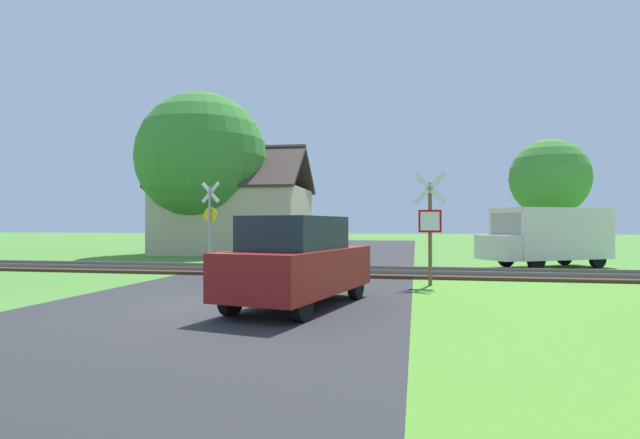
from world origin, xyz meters
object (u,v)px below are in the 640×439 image
(tree_left, at_px, (202,158))
(parked_car, at_px, (298,262))
(crossing_sign_far, at_px, (210,216))
(house, at_px, (236,218))
(stop_sign_near, at_px, (430,222))
(tree_far, at_px, (550,178))
(mail_truck, at_px, (548,235))

(tree_left, height_order, parked_car, tree_left)
(crossing_sign_far, height_order, house, house)
(house, relative_size, parked_car, 1.96)
(stop_sign_near, bearing_deg, house, -47.71)
(house, xyz_separation_m, tree_left, (-1.34, -1.66, 3.23))
(tree_far, xyz_separation_m, mail_truck, (-2.89, -11.39, -3.14))
(stop_sign_near, relative_size, house, 0.36)
(stop_sign_near, relative_size, tree_far, 0.45)
(tree_left, xyz_separation_m, tree_far, (19.20, 6.09, -0.87))
(crossing_sign_far, distance_m, mail_truck, 13.20)
(house, xyz_separation_m, tree_far, (17.85, 4.43, 2.36))
(crossing_sign_far, relative_size, tree_far, 0.50)
(house, relative_size, tree_left, 0.95)
(crossing_sign_far, distance_m, parked_car, 11.40)
(house, bearing_deg, stop_sign_near, -54.29)
(stop_sign_near, height_order, tree_far, tree_far)
(stop_sign_near, relative_size, parked_car, 0.71)
(tree_left, relative_size, mail_truck, 1.70)
(tree_far, distance_m, parked_car, 24.34)
(stop_sign_near, distance_m, parked_car, 4.86)
(house, bearing_deg, tree_left, -131.20)
(tree_far, distance_m, mail_truck, 12.16)
(crossing_sign_far, relative_size, parked_car, 0.79)
(tree_left, relative_size, tree_far, 1.31)
(crossing_sign_far, height_order, mail_truck, crossing_sign_far)
(crossing_sign_far, height_order, tree_left, tree_left)
(house, bearing_deg, mail_truck, -27.05)
(tree_left, height_order, mail_truck, tree_left)
(tree_left, relative_size, parked_car, 2.06)
(stop_sign_near, height_order, parked_car, stop_sign_near)
(tree_left, distance_m, tree_far, 20.16)
(house, xyz_separation_m, parked_car, (7.83, -17.48, -1.12))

